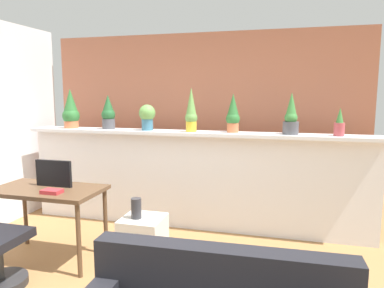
{
  "coord_description": "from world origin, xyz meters",
  "views": [
    {
      "loc": [
        1.13,
        -2.2,
        1.7
      ],
      "look_at": [
        0.21,
        1.23,
        1.19
      ],
      "focal_mm": 33.26,
      "sensor_mm": 36.0,
      "label": 1
    }
  ],
  "objects_px": {
    "desk": "(48,196)",
    "tv_monitor": "(54,173)",
    "potted_plant_4": "(233,114)",
    "book_on_desk": "(52,191)",
    "potted_plant_1": "(108,113)",
    "vase_on_shelf": "(136,208)",
    "side_cube_shelf": "(143,242)",
    "potted_plant_0": "(71,110)",
    "potted_plant_6": "(339,124)",
    "potted_plant_2": "(147,116)",
    "potted_plant_3": "(191,111)",
    "potted_plant_5": "(291,117)"
  },
  "relations": [
    {
      "from": "side_cube_shelf",
      "to": "book_on_desk",
      "type": "bearing_deg",
      "value": -163.9
    },
    {
      "from": "potted_plant_2",
      "to": "vase_on_shelf",
      "type": "relative_size",
      "value": 1.62
    },
    {
      "from": "potted_plant_0",
      "to": "potted_plant_3",
      "type": "height_order",
      "value": "potted_plant_3"
    },
    {
      "from": "potted_plant_5",
      "to": "potted_plant_2",
      "type": "bearing_deg",
      "value": -179.67
    },
    {
      "from": "potted_plant_1",
      "to": "potted_plant_6",
      "type": "bearing_deg",
      "value": -1.1
    },
    {
      "from": "potted_plant_0",
      "to": "potted_plant_6",
      "type": "xyz_separation_m",
      "value": [
        3.35,
        -0.04,
        -0.11
      ]
    },
    {
      "from": "desk",
      "to": "book_on_desk",
      "type": "relative_size",
      "value": 5.95
    },
    {
      "from": "desk",
      "to": "tv_monitor",
      "type": "distance_m",
      "value": 0.24
    },
    {
      "from": "potted_plant_3",
      "to": "side_cube_shelf",
      "type": "xyz_separation_m",
      "value": [
        -0.2,
        -1.07,
        -1.23
      ]
    },
    {
      "from": "potted_plant_3",
      "to": "vase_on_shelf",
      "type": "height_order",
      "value": "potted_plant_3"
    },
    {
      "from": "potted_plant_4",
      "to": "potted_plant_6",
      "type": "bearing_deg",
      "value": -2.97
    },
    {
      "from": "potted_plant_2",
      "to": "potted_plant_3",
      "type": "distance_m",
      "value": 0.58
    },
    {
      "from": "potted_plant_2",
      "to": "tv_monitor",
      "type": "xyz_separation_m",
      "value": [
        -0.58,
        -1.11,
        -0.53
      ]
    },
    {
      "from": "tv_monitor",
      "to": "vase_on_shelf",
      "type": "distance_m",
      "value": 0.95
    },
    {
      "from": "tv_monitor",
      "to": "vase_on_shelf",
      "type": "height_order",
      "value": "tv_monitor"
    },
    {
      "from": "desk",
      "to": "potted_plant_2",
      "type": "bearing_deg",
      "value": 62.8
    },
    {
      "from": "vase_on_shelf",
      "to": "book_on_desk",
      "type": "height_order",
      "value": "book_on_desk"
    },
    {
      "from": "potted_plant_1",
      "to": "vase_on_shelf",
      "type": "bearing_deg",
      "value": -52.49
    },
    {
      "from": "side_cube_shelf",
      "to": "vase_on_shelf",
      "type": "distance_m",
      "value": 0.35
    },
    {
      "from": "tv_monitor",
      "to": "vase_on_shelf",
      "type": "relative_size",
      "value": 1.99
    },
    {
      "from": "potted_plant_0",
      "to": "book_on_desk",
      "type": "distance_m",
      "value": 1.65
    },
    {
      "from": "potted_plant_1",
      "to": "side_cube_shelf",
      "type": "relative_size",
      "value": 0.89
    },
    {
      "from": "desk",
      "to": "side_cube_shelf",
      "type": "bearing_deg",
      "value": 5.21
    },
    {
      "from": "potted_plant_4",
      "to": "potted_plant_0",
      "type": "bearing_deg",
      "value": -179.37
    },
    {
      "from": "potted_plant_6",
      "to": "book_on_desk",
      "type": "relative_size",
      "value": 1.68
    },
    {
      "from": "potted_plant_4",
      "to": "vase_on_shelf",
      "type": "height_order",
      "value": "potted_plant_4"
    },
    {
      "from": "potted_plant_3",
      "to": "vase_on_shelf",
      "type": "relative_size",
      "value": 2.7
    },
    {
      "from": "potted_plant_1",
      "to": "potted_plant_4",
      "type": "bearing_deg",
      "value": 0.25
    },
    {
      "from": "tv_monitor",
      "to": "book_on_desk",
      "type": "relative_size",
      "value": 2.14
    },
    {
      "from": "potted_plant_6",
      "to": "potted_plant_2",
      "type": "bearing_deg",
      "value": 179.37
    },
    {
      "from": "potted_plant_0",
      "to": "potted_plant_4",
      "type": "xyz_separation_m",
      "value": [
        2.17,
        0.02,
        -0.02
      ]
    },
    {
      "from": "potted_plant_0",
      "to": "side_cube_shelf",
      "type": "height_order",
      "value": "potted_plant_0"
    },
    {
      "from": "side_cube_shelf",
      "to": "vase_on_shelf",
      "type": "bearing_deg",
      "value": -154.75
    },
    {
      "from": "vase_on_shelf",
      "to": "book_on_desk",
      "type": "bearing_deg",
      "value": -164.54
    },
    {
      "from": "desk",
      "to": "tv_monitor",
      "type": "relative_size",
      "value": 2.78
    },
    {
      "from": "potted_plant_1",
      "to": "tv_monitor",
      "type": "xyz_separation_m",
      "value": [
        -0.03,
        -1.13,
        -0.55
      ]
    },
    {
      "from": "potted_plant_1",
      "to": "potted_plant_4",
      "type": "xyz_separation_m",
      "value": [
        1.63,
        0.01,
        0.01
      ]
    },
    {
      "from": "potted_plant_5",
      "to": "tv_monitor",
      "type": "relative_size",
      "value": 1.2
    },
    {
      "from": "potted_plant_0",
      "to": "side_cube_shelf",
      "type": "distance_m",
      "value": 2.21
    },
    {
      "from": "potted_plant_2",
      "to": "potted_plant_1",
      "type": "bearing_deg",
      "value": 176.99
    },
    {
      "from": "potted_plant_4",
      "to": "desk",
      "type": "xyz_separation_m",
      "value": [
        -1.68,
        -1.22,
        -0.78
      ]
    },
    {
      "from": "potted_plant_2",
      "to": "side_cube_shelf",
      "type": "distance_m",
      "value": 1.64
    },
    {
      "from": "potted_plant_3",
      "to": "vase_on_shelf",
      "type": "bearing_deg",
      "value": -102.87
    },
    {
      "from": "potted_plant_5",
      "to": "potted_plant_6",
      "type": "distance_m",
      "value": 0.52
    },
    {
      "from": "potted_plant_0",
      "to": "vase_on_shelf",
      "type": "distance_m",
      "value": 2.02
    },
    {
      "from": "desk",
      "to": "potted_plant_5",
      "type": "bearing_deg",
      "value": 26.97
    },
    {
      "from": "potted_plant_5",
      "to": "potted_plant_3",
      "type": "bearing_deg",
      "value": -178.41
    },
    {
      "from": "potted_plant_3",
      "to": "tv_monitor",
      "type": "xyz_separation_m",
      "value": [
        -1.16,
        -1.08,
        -0.59
      ]
    },
    {
      "from": "potted_plant_4",
      "to": "book_on_desk",
      "type": "bearing_deg",
      "value": -137.98
    },
    {
      "from": "potted_plant_4",
      "to": "desk",
      "type": "relative_size",
      "value": 0.42
    }
  ]
}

